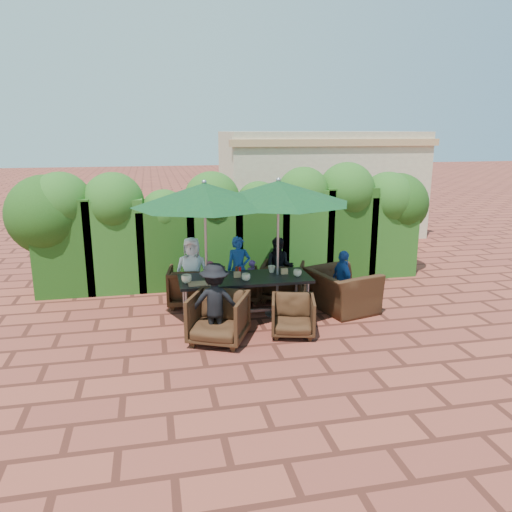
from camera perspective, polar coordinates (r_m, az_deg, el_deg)
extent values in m
plane|color=brown|center=(8.90, 0.25, -7.16)|extent=(80.00, 80.00, 0.00)
cube|color=black|center=(8.71, -1.29, -2.60)|extent=(2.29, 0.90, 0.05)
cube|color=gray|center=(8.90, -1.27, -6.33)|extent=(2.09, 0.05, 0.05)
cylinder|color=gray|center=(8.38, -7.89, -6.14)|extent=(0.05, 0.05, 0.70)
cylinder|color=gray|center=(9.04, -8.23, -4.62)|extent=(0.05, 0.05, 0.70)
cylinder|color=gray|center=(8.75, 5.91, -5.18)|extent=(0.05, 0.05, 0.70)
cylinder|color=gray|center=(9.38, 4.61, -3.80)|extent=(0.05, 0.05, 0.70)
cylinder|color=gray|center=(8.82, -5.54, -7.34)|extent=(0.44, 0.44, 0.03)
cylinder|color=gray|center=(8.46, -5.73, 0.15)|extent=(0.04, 0.04, 2.40)
cone|color=black|center=(8.27, -5.90, 7.03)|extent=(2.41, 2.41, 0.38)
sphere|color=gray|center=(8.25, -5.94, 8.40)|extent=(0.08, 0.08, 0.08)
cylinder|color=gray|center=(9.12, 2.42, -6.53)|extent=(0.44, 0.44, 0.03)
cylinder|color=gray|center=(8.77, 2.50, 0.72)|extent=(0.04, 0.04, 2.40)
cone|color=black|center=(8.59, 2.57, 7.35)|extent=(2.52, 2.52, 0.38)
sphere|color=gray|center=(8.57, 2.59, 8.68)|extent=(0.08, 0.08, 0.08)
imported|color=black|center=(9.54, -7.58, -3.22)|extent=(0.89, 0.85, 0.81)
imported|color=black|center=(9.72, -1.77, -3.13)|extent=(0.76, 0.72, 0.70)
imported|color=black|center=(9.79, 3.05, -2.66)|extent=(1.01, 0.98, 0.81)
imported|color=black|center=(7.86, -4.32, -6.82)|extent=(1.09, 1.06, 0.86)
imported|color=black|center=(8.14, 4.25, -6.62)|extent=(0.83, 0.80, 0.71)
imported|color=black|center=(9.29, 9.81, -3.13)|extent=(1.03, 1.32, 1.02)
imported|color=white|center=(9.45, -7.32, -1.79)|extent=(0.72, 0.52, 1.32)
imported|color=#1D499E|center=(9.66, -1.99, -1.48)|extent=(0.47, 0.39, 1.27)
imported|color=black|center=(9.90, 2.68, -1.30)|extent=(0.66, 0.53, 1.20)
imported|color=black|center=(7.84, -4.71, -5.30)|extent=(0.85, 0.48, 1.26)
imported|color=#1D499E|center=(9.21, 9.87, -2.88)|extent=(0.40, 0.70, 1.14)
imported|color=#BE436C|center=(9.65, -5.13, -2.94)|extent=(0.33, 0.29, 0.81)
imported|color=purple|center=(9.89, -0.39, -2.63)|extent=(0.28, 0.23, 0.76)
imported|color=green|center=(12.96, 2.05, 3.57)|extent=(1.69, 1.10, 1.71)
imported|color=#BE436C|center=(13.58, 7.87, 4.31)|extent=(0.93, 0.59, 1.88)
imported|color=#9B9BA4|center=(13.67, 10.16, 3.77)|extent=(1.08, 1.09, 1.64)
imported|color=beige|center=(8.45, -7.93, -2.60)|extent=(0.18, 0.18, 0.14)
imported|color=beige|center=(8.66, -4.89, -2.10)|extent=(0.14, 0.14, 0.14)
imported|color=beige|center=(8.50, -1.16, -2.43)|extent=(0.15, 0.15, 0.12)
imported|color=beige|center=(8.98, 1.79, -1.51)|extent=(0.13, 0.13, 0.12)
imported|color=beige|center=(8.78, 4.76, -1.94)|extent=(0.15, 0.15, 0.12)
cylinder|color=#B20C0A|center=(8.73, -1.85, -1.81)|extent=(0.04, 0.04, 0.17)
cylinder|color=#4C230C|center=(8.77, -2.24, -1.74)|extent=(0.04, 0.04, 0.17)
cube|color=#AB7853|center=(8.37, -6.55, -3.15)|extent=(0.35, 0.25, 0.02)
cube|color=tan|center=(8.69, -2.17, -2.13)|extent=(0.12, 0.06, 0.10)
cube|color=tan|center=(8.90, 3.26, -1.75)|extent=(0.12, 0.06, 0.10)
cube|color=#19380F|center=(10.79, -20.98, 1.11)|extent=(1.15, 0.95, 1.95)
sphere|color=#19380F|center=(10.64, -21.40, 5.71)|extent=(1.21, 1.21, 1.21)
cube|color=#19380F|center=(10.67, -15.68, 1.31)|extent=(1.15, 0.95, 1.92)
sphere|color=#19380F|center=(10.52, -15.99, 5.88)|extent=(1.23, 1.23, 1.23)
cube|color=#19380F|center=(10.68, -10.28, 0.92)|extent=(1.15, 0.95, 1.66)
sphere|color=#19380F|center=(10.54, -10.45, 4.80)|extent=(1.00, 1.00, 1.00)
cube|color=#19380F|center=(10.72, -4.96, 1.85)|extent=(1.15, 0.95, 1.92)
sphere|color=#19380F|center=(10.57, -5.06, 6.41)|extent=(1.19, 1.19, 1.19)
cube|color=#19380F|center=(10.90, 0.27, 1.82)|extent=(1.15, 0.95, 1.81)
sphere|color=#19380F|center=(10.75, 0.28, 6.03)|extent=(0.95, 0.95, 0.95)
cube|color=#19380F|center=(11.13, 5.32, 2.53)|extent=(1.15, 0.95, 2.01)
sphere|color=#19380F|center=(10.98, 5.42, 7.15)|extent=(1.15, 1.15, 1.15)
cube|color=#19380F|center=(11.46, 10.11, 2.78)|extent=(1.15, 0.95, 2.04)
sphere|color=#19380F|center=(11.31, 10.31, 7.34)|extent=(1.26, 1.26, 1.26)
cube|color=#19380F|center=(11.88, 14.57, 2.42)|extent=(1.15, 0.95, 1.82)
sphere|color=#19380F|center=(11.75, 14.81, 6.30)|extent=(1.24, 1.24, 1.24)
sphere|color=#19380F|center=(10.82, -22.77, 4.36)|extent=(1.60, 1.60, 1.60)
sphere|color=#19380F|center=(11.99, 15.85, 5.79)|extent=(1.40, 1.40, 1.40)
cube|color=beige|center=(16.07, 7.27, 8.22)|extent=(6.00, 3.00, 3.20)
cube|color=tan|center=(14.63, 9.32, 12.67)|extent=(6.20, 0.25, 0.20)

